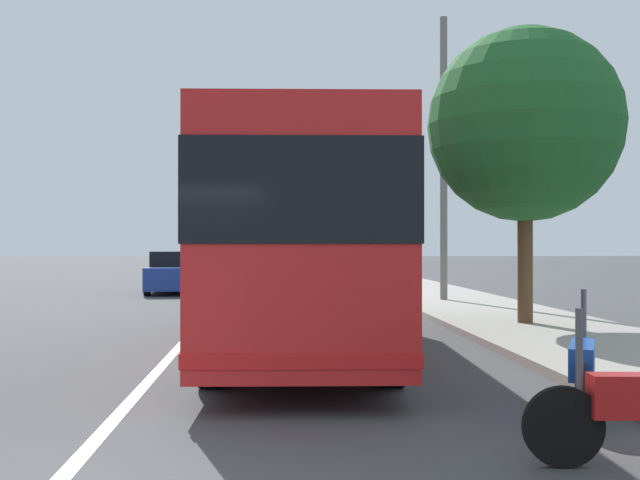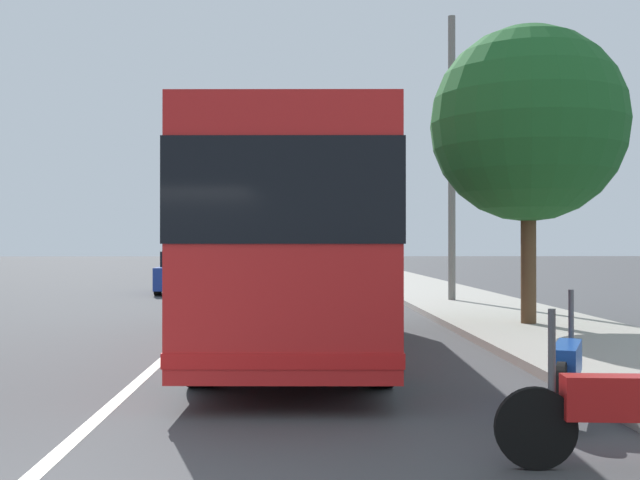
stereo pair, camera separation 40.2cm
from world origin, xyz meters
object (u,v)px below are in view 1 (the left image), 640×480
coach_bus (302,236)px  car_ahead_same_lane (196,267)px  roadside_tree_mid_block (525,125)px  car_far_distant (174,274)px  car_side_street (208,262)px  motorcycle_nearest_curb (582,369)px  utility_pole (444,160)px

coach_bus → car_ahead_same_lane: 26.42m
car_ahead_same_lane → roadside_tree_mid_block: (-23.05, -9.06, 3.61)m
car_far_distant → car_side_street: size_ratio=0.93×
coach_bus → car_side_street: 33.72m
coach_bus → car_ahead_same_lane: bearing=11.5°
car_side_street → car_far_distant: bearing=-2.7°
coach_bus → car_far_distant: bearing=16.7°
coach_bus → car_ahead_same_lane: coach_bus is taller
car_side_street → car_ahead_same_lane: bearing=-3.4°
roadside_tree_mid_block → car_far_distant: bearing=34.7°
car_ahead_same_lane → car_side_street: car_side_street is taller
motorcycle_nearest_curb → car_ahead_same_lane: 31.97m
motorcycle_nearest_curb → roadside_tree_mid_block: roadside_tree_mid_block is taller
coach_bus → utility_pole: (9.90, -4.62, 2.36)m
motorcycle_nearest_curb → car_far_distant: (20.97, 6.81, 0.23)m
car_ahead_same_lane → utility_pole: 18.77m
car_ahead_same_lane → car_side_street: 7.39m
car_ahead_same_lane → utility_pole: size_ratio=0.51×
motorcycle_nearest_curb → car_ahead_same_lane: (31.20, 6.99, 0.19)m
car_far_distant → utility_pole: (-5.92, -8.69, 3.58)m
coach_bus → car_far_distant: coach_bus is taller
car_side_street → roadside_tree_mid_block: size_ratio=0.75×
coach_bus → car_ahead_same_lane: size_ratio=2.42×
motorcycle_nearest_curb → car_ahead_same_lane: bearing=36.2°
utility_pole → coach_bus: bearing=155.0°
coach_bus → car_far_distant: (15.82, 4.07, -1.21)m
coach_bus → roadside_tree_mid_block: 6.15m
coach_bus → motorcycle_nearest_curb: 6.01m
motorcycle_nearest_curb → car_side_street: size_ratio=0.42×
car_side_street → roadside_tree_mid_block: (-30.44, -9.03, 3.58)m
car_far_distant → roadside_tree_mid_block: size_ratio=0.69×
coach_bus → car_ahead_same_lane: (26.05, 4.25, -1.25)m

